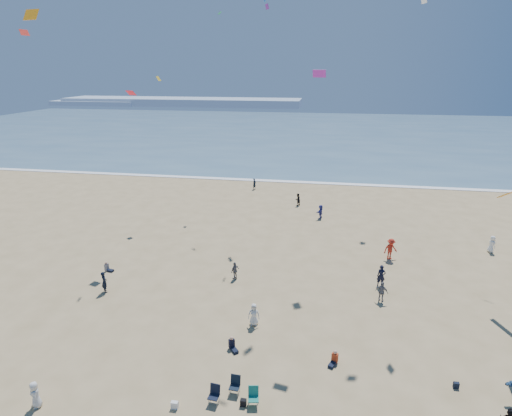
# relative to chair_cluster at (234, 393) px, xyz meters

# --- Properties ---
(ocean) EXTENTS (220.00, 100.00, 0.06)m
(ocean) POSITION_rel_chair_cluster_xyz_m (-1.73, 92.20, -0.47)
(ocean) COLOR #476B84
(ocean) RESTS_ON ground
(surf_line) EXTENTS (220.00, 1.20, 0.08)m
(surf_line) POSITION_rel_chair_cluster_xyz_m (-1.73, 42.20, -0.46)
(surf_line) COLOR white
(surf_line) RESTS_ON ground
(headland_far) EXTENTS (110.00, 20.00, 3.20)m
(headland_far) POSITION_rel_chair_cluster_xyz_m (-61.73, 167.20, 1.10)
(headland_far) COLOR #7A8EA8
(headland_far) RESTS_ON ground
(headland_near) EXTENTS (40.00, 14.00, 2.00)m
(headland_near) POSITION_rel_chair_cluster_xyz_m (-101.73, 162.20, 0.50)
(headland_near) COLOR #7A8EA8
(headland_near) RESTS_ON ground
(standing_flyers) EXTENTS (32.24, 46.42, 1.93)m
(standing_flyers) POSITION_rel_chair_cluster_xyz_m (5.99, 12.11, 0.34)
(standing_flyers) COLOR #B42719
(standing_flyers) RESTS_ON ground
(seated_group) EXTENTS (21.83, 16.40, 0.84)m
(seated_group) POSITION_rel_chair_cluster_xyz_m (0.47, 2.44, -0.08)
(seated_group) COLOR white
(seated_group) RESTS_ON ground
(chair_cluster) EXTENTS (2.68, 1.45, 1.00)m
(chair_cluster) POSITION_rel_chair_cluster_xyz_m (0.00, 0.00, 0.00)
(chair_cluster) COLOR black
(chair_cluster) RESTS_ON ground
(white_tote) EXTENTS (0.35, 0.20, 0.40)m
(white_tote) POSITION_rel_chair_cluster_xyz_m (-2.82, -0.94, -0.30)
(white_tote) COLOR silver
(white_tote) RESTS_ON ground
(black_backpack) EXTENTS (0.30, 0.22, 0.38)m
(black_backpack) POSITION_rel_chair_cluster_xyz_m (0.53, -0.22, -0.31)
(black_backpack) COLOR black
(black_backpack) RESTS_ON ground
(navy_bag) EXTENTS (0.28, 0.18, 0.34)m
(navy_bag) POSITION_rel_chair_cluster_xyz_m (11.44, 2.81, -0.33)
(navy_bag) COLOR black
(navy_bag) RESTS_ON ground
(kites_aloft) EXTENTS (40.31, 38.15, 23.87)m
(kites_aloft) POSITION_rel_chair_cluster_xyz_m (8.00, 11.46, 14.46)
(kites_aloft) COLOR #1C9B1C
(kites_aloft) RESTS_ON ground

